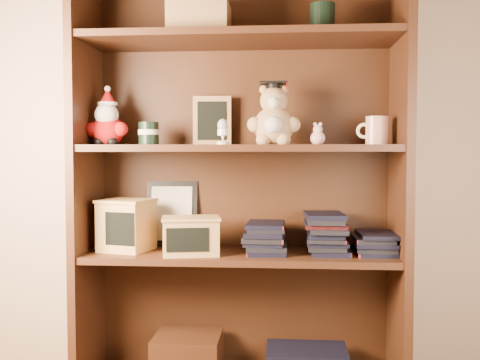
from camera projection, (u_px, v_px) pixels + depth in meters
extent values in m
cube|color=#C8AF90|center=(257.00, 71.00, 2.25)|extent=(3.00, 0.04, 2.50)
cube|color=#3D2011|center=(87.00, 185.00, 2.13)|extent=(0.03, 0.35, 1.60)
cube|color=#3D2011|center=(400.00, 186.00, 2.04)|extent=(0.03, 0.35, 1.60)
cube|color=#391E0F|center=(243.00, 183.00, 2.25)|extent=(1.20, 0.02, 1.60)
cube|color=#3D2011|center=(240.00, 39.00, 2.06)|extent=(1.14, 0.33, 0.02)
cube|color=#391E0F|center=(188.00, 358.00, 2.13)|extent=(0.25, 0.22, 0.18)
cube|color=#9E7547|center=(199.00, 20.00, 2.07)|extent=(0.22, 0.18, 0.12)
cylinder|color=black|center=(322.00, 19.00, 2.03)|extent=(0.09, 0.09, 0.11)
cube|color=#3D2011|center=(240.00, 255.00, 2.10)|extent=(1.14, 0.33, 0.02)
cube|color=#3D2011|center=(240.00, 148.00, 2.08)|extent=(1.14, 0.33, 0.02)
sphere|color=#A50F0F|center=(108.00, 131.00, 2.11)|extent=(0.12, 0.12, 0.12)
sphere|color=#A50F0F|center=(92.00, 129.00, 2.10)|extent=(0.06, 0.06, 0.06)
sphere|color=#A50F0F|center=(121.00, 129.00, 2.09)|extent=(0.06, 0.06, 0.06)
sphere|color=black|center=(99.00, 142.00, 2.09)|extent=(0.04, 0.04, 0.04)
sphere|color=black|center=(112.00, 142.00, 2.09)|extent=(0.04, 0.04, 0.04)
sphere|color=white|center=(107.00, 115.00, 2.10)|extent=(0.09, 0.09, 0.09)
sphere|color=#D8B293|center=(108.00, 110.00, 2.11)|extent=(0.06, 0.06, 0.06)
cone|color=#A50F0F|center=(108.00, 97.00, 2.11)|extent=(0.07, 0.07, 0.06)
sphere|color=white|center=(108.00, 89.00, 2.11)|extent=(0.02, 0.02, 0.02)
cylinder|color=white|center=(108.00, 104.00, 2.11)|extent=(0.07, 0.07, 0.01)
cylinder|color=black|center=(149.00, 134.00, 2.10)|extent=(0.07, 0.07, 0.09)
cylinder|color=beige|center=(149.00, 132.00, 2.10)|extent=(0.08, 0.08, 0.02)
cube|color=#9E7547|center=(212.00, 121.00, 2.20)|extent=(0.15, 0.02, 0.19)
cube|color=black|center=(212.00, 121.00, 2.19)|extent=(0.11, 0.01, 0.15)
cube|color=#9E7547|center=(213.00, 142.00, 2.23)|extent=(0.07, 0.07, 0.01)
cylinder|color=white|center=(223.00, 143.00, 2.01)|extent=(0.04, 0.04, 0.01)
cone|color=white|center=(223.00, 138.00, 2.01)|extent=(0.02, 0.02, 0.03)
cylinder|color=white|center=(223.00, 132.00, 2.01)|extent=(0.04, 0.04, 0.02)
ellipsoid|color=#A2AFC5|center=(223.00, 126.00, 2.00)|extent=(0.04, 0.04, 0.05)
sphere|color=tan|center=(274.00, 126.00, 2.07)|extent=(0.15, 0.15, 0.15)
sphere|color=white|center=(273.00, 125.00, 2.00)|extent=(0.06, 0.06, 0.06)
sphere|color=tan|center=(255.00, 125.00, 2.05)|extent=(0.06, 0.06, 0.06)
sphere|color=tan|center=(292.00, 125.00, 2.04)|extent=(0.06, 0.06, 0.06)
sphere|color=tan|center=(263.00, 140.00, 2.03)|extent=(0.05, 0.05, 0.05)
sphere|color=tan|center=(284.00, 140.00, 2.02)|extent=(0.05, 0.05, 0.05)
sphere|color=tan|center=(274.00, 101.00, 2.06)|extent=(0.10, 0.10, 0.10)
sphere|color=white|center=(274.00, 103.00, 2.02)|extent=(0.04, 0.04, 0.04)
sphere|color=tan|center=(264.00, 90.00, 2.07)|extent=(0.03, 0.03, 0.03)
sphere|color=tan|center=(284.00, 89.00, 2.07)|extent=(0.03, 0.03, 0.03)
cylinder|color=black|center=(274.00, 86.00, 2.06)|extent=(0.05, 0.05, 0.02)
cube|color=black|center=(274.00, 83.00, 2.06)|extent=(0.10, 0.10, 0.01)
cylinder|color=#A50F0F|center=(287.00, 86.00, 2.03)|extent=(0.00, 0.05, 0.03)
sphere|color=beige|center=(318.00, 138.00, 2.05)|extent=(0.05, 0.05, 0.05)
sphere|color=beige|center=(318.00, 130.00, 2.05)|extent=(0.04, 0.04, 0.04)
sphere|color=beige|center=(315.00, 124.00, 2.05)|extent=(0.01, 0.01, 0.01)
sphere|color=beige|center=(320.00, 124.00, 2.05)|extent=(0.01, 0.01, 0.01)
cylinder|color=silver|center=(377.00, 131.00, 2.04)|extent=(0.08, 0.08, 0.10)
torus|color=white|center=(364.00, 131.00, 2.04)|extent=(0.06, 0.01, 0.06)
cube|color=black|center=(172.00, 213.00, 2.25)|extent=(0.21, 0.05, 0.26)
cube|color=beige|center=(171.00, 213.00, 2.24)|extent=(0.16, 0.03, 0.21)
cube|color=tan|center=(127.00, 226.00, 2.13)|extent=(0.21, 0.21, 0.19)
cube|color=black|center=(120.00, 229.00, 2.04)|extent=(0.12, 0.03, 0.12)
cube|color=tan|center=(126.00, 201.00, 2.12)|extent=(0.22, 0.22, 0.01)
cube|color=tan|center=(191.00, 237.00, 2.04)|extent=(0.22, 0.17, 0.13)
cube|color=black|center=(188.00, 240.00, 1.97)|extent=(0.15, 0.03, 0.09)
cube|color=tan|center=(191.00, 218.00, 2.04)|extent=(0.23, 0.19, 0.01)
cube|color=black|center=(266.00, 250.00, 2.09)|extent=(0.14, 0.20, 0.02)
cube|color=black|center=(266.00, 246.00, 2.09)|extent=(0.14, 0.20, 0.02)
cube|color=black|center=(266.00, 242.00, 2.09)|extent=(0.14, 0.20, 0.02)
cube|color=black|center=(266.00, 237.00, 2.09)|extent=(0.14, 0.20, 0.02)
cube|color=black|center=(266.00, 233.00, 2.09)|extent=(0.14, 0.20, 0.02)
cube|color=black|center=(266.00, 229.00, 2.09)|extent=(0.14, 0.20, 0.02)
cube|color=black|center=(266.00, 225.00, 2.09)|extent=(0.14, 0.20, 0.02)
cube|color=black|center=(327.00, 251.00, 2.07)|extent=(0.14, 0.20, 0.02)
cube|color=black|center=(327.00, 247.00, 2.07)|extent=(0.14, 0.20, 0.02)
cube|color=black|center=(327.00, 242.00, 2.07)|extent=(0.14, 0.20, 0.02)
cube|color=black|center=(327.00, 238.00, 2.07)|extent=(0.14, 0.20, 0.02)
cube|color=black|center=(327.00, 234.00, 2.07)|extent=(0.14, 0.20, 0.02)
cube|color=black|center=(327.00, 230.00, 2.07)|extent=(0.14, 0.20, 0.02)
cube|color=black|center=(327.00, 225.00, 2.07)|extent=(0.14, 0.20, 0.02)
cube|color=black|center=(327.00, 221.00, 2.07)|extent=(0.14, 0.20, 0.02)
cube|color=black|center=(327.00, 217.00, 2.07)|extent=(0.14, 0.20, 0.02)
cube|color=black|center=(375.00, 252.00, 2.06)|extent=(0.14, 0.20, 0.02)
cube|color=black|center=(375.00, 247.00, 2.06)|extent=(0.14, 0.20, 0.02)
cube|color=black|center=(375.00, 243.00, 2.06)|extent=(0.14, 0.20, 0.02)
cube|color=black|center=(375.00, 239.00, 2.06)|extent=(0.14, 0.20, 0.02)
cube|color=black|center=(375.00, 234.00, 2.06)|extent=(0.14, 0.20, 0.02)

